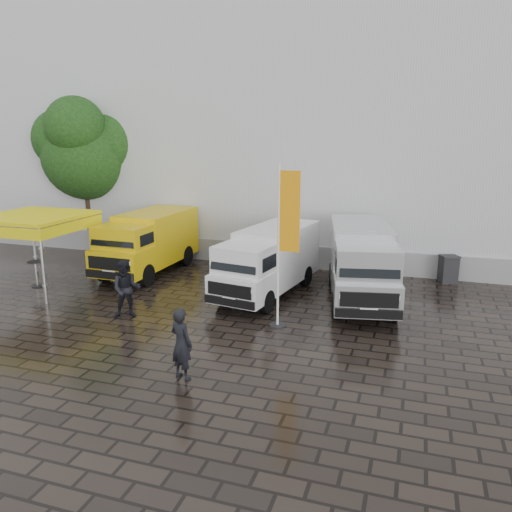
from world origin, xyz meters
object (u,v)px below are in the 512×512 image
at_px(wheelie_bin, 448,269).
at_px(person_tent, 126,289).
at_px(canopy_tent, 33,219).
at_px(cocktail_table, 36,274).
at_px(flagpole, 284,239).
at_px(van_yellow, 148,244).
at_px(van_silver, 361,265).
at_px(van_white, 268,263).
at_px(person_front, 181,344).

bearing_deg(wheelie_bin, person_tent, -162.56).
xyz_separation_m(canopy_tent, cocktail_table, (-0.12, -0.01, -2.14)).
bearing_deg(flagpole, van_yellow, 149.46).
bearing_deg(van_silver, canopy_tent, 179.18).
bearing_deg(van_white, canopy_tent, -158.92).
relative_size(van_white, canopy_tent, 1.58).
bearing_deg(wheelie_bin, flagpole, -146.10).
distance_m(canopy_tent, person_front, 10.07).
bearing_deg(cocktail_table, flagpole, -6.01).
bearing_deg(flagpole, van_silver, 59.50).
distance_m(van_white, van_silver, 3.29).
relative_size(van_white, van_silver, 0.92).
bearing_deg(person_tent, canopy_tent, 133.96).
height_order(van_silver, canopy_tent, canopy_tent).
relative_size(van_yellow, flagpole, 1.10).
bearing_deg(cocktail_table, van_white, 11.62).
xyz_separation_m(canopy_tent, person_tent, (5.03, -1.83, -1.70)).
bearing_deg(flagpole, canopy_tent, 173.87).
bearing_deg(van_yellow, van_white, -11.52).
distance_m(cocktail_table, person_tent, 5.48).
height_order(cocktail_table, wheelie_bin, wheelie_bin).
distance_m(van_yellow, van_white, 5.79).
xyz_separation_m(van_white, person_front, (-0.10, -6.83, -0.31)).
height_order(van_yellow, canopy_tent, canopy_tent).
height_order(wheelie_bin, person_front, person_front).
xyz_separation_m(van_silver, person_tent, (-6.89, -4.01, -0.36)).
bearing_deg(canopy_tent, van_white, 11.73).
distance_m(flagpole, person_tent, 5.34).
height_order(van_silver, person_front, van_silver).
height_order(canopy_tent, cocktail_table, canopy_tent).
xyz_separation_m(van_yellow, wheelie_bin, (11.99, 2.42, -0.71)).
xyz_separation_m(wheelie_bin, person_tent, (-9.96, -7.31, 0.39)).
distance_m(wheelie_bin, person_tent, 12.36).
distance_m(canopy_tent, person_tent, 5.62).
bearing_deg(person_tent, person_front, -68.48).
xyz_separation_m(canopy_tent, wheelie_bin, (14.99, 5.48, -2.09)).
distance_m(van_silver, person_front, 7.98).
relative_size(cocktail_table, person_front, 0.56).
bearing_deg(cocktail_table, van_silver, 10.32).
bearing_deg(van_white, van_silver, 16.13).
bearing_deg(person_front, van_yellow, -34.61).
xyz_separation_m(van_yellow, van_white, (5.65, -1.26, -0.06)).
relative_size(flagpole, person_front, 2.78).
relative_size(van_white, person_tent, 2.96).
height_order(van_yellow, van_silver, van_silver).
bearing_deg(flagpole, person_front, -110.16).
relative_size(wheelie_bin, person_front, 0.62).
distance_m(van_yellow, wheelie_bin, 12.26).
height_order(van_yellow, flagpole, flagpole).
bearing_deg(person_tent, van_yellow, 86.52).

